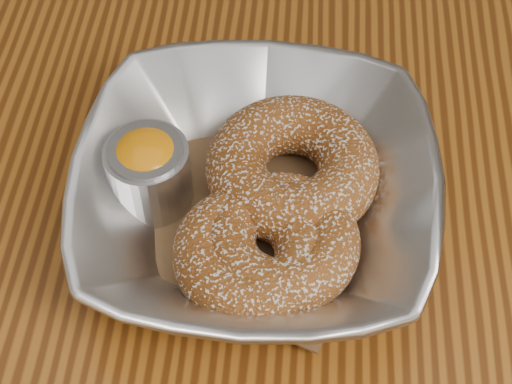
# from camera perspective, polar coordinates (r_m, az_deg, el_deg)

# --- Properties ---
(serving_bowl) EXTENTS (0.22, 0.22, 0.05)m
(serving_bowl) POSITION_cam_1_polar(r_m,az_deg,el_deg) (0.48, 0.00, -0.21)
(serving_bowl) COLOR #BABCC1
(serving_bowl) RESTS_ON table
(parchment) EXTENTS (0.19, 0.19, 0.00)m
(parchment) POSITION_cam_1_polar(r_m,az_deg,el_deg) (0.49, -0.00, -1.45)
(parchment) COLOR brown
(parchment) RESTS_ON table
(donut_back) EXTENTS (0.14, 0.14, 0.04)m
(donut_back) POSITION_cam_1_polar(r_m,az_deg,el_deg) (0.49, 2.65, 1.81)
(donut_back) COLOR brown
(donut_back) RESTS_ON parchment
(donut_front) EXTENTS (0.12, 0.12, 0.03)m
(donut_front) POSITION_cam_1_polar(r_m,az_deg,el_deg) (0.46, -0.37, -4.46)
(donut_front) COLOR brown
(donut_front) RESTS_ON parchment
(donut_extra) EXTENTS (0.11, 0.11, 0.03)m
(donut_extra) POSITION_cam_1_polar(r_m,az_deg,el_deg) (0.46, 1.74, -3.62)
(donut_extra) COLOR brown
(donut_extra) RESTS_ON parchment
(ramekin) EXTENTS (0.05, 0.05, 0.05)m
(ramekin) POSITION_cam_1_polar(r_m,az_deg,el_deg) (0.48, -7.80, 1.56)
(ramekin) COLOR #BABCC1
(ramekin) RESTS_ON table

